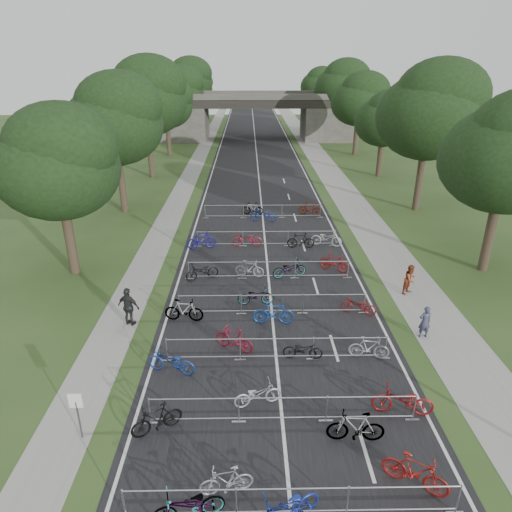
{
  "coord_description": "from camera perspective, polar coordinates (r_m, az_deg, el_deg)",
  "views": [
    {
      "loc": [
        -1.14,
        -8.78,
        11.73
      ],
      "look_at": [
        -0.72,
        15.74,
        1.1
      ],
      "focal_mm": 32.0,
      "sensor_mm": 36.0,
      "label": 1
    }
  ],
  "objects": [
    {
      "name": "bike_14",
      "position": [
        21.89,
        2.18,
        -7.14
      ],
      "size": [
        2.03,
        0.68,
        1.2
      ],
      "primitive_type": "imported",
      "rotation": [
        0.0,
        0.0,
        1.51
      ],
      "color": "navy",
      "rests_on": "ground"
    },
    {
      "name": "barrier_row_0",
      "position": [
        14.26,
        4.53,
        -28.31
      ],
      "size": [
        9.7,
        0.08,
        1.1
      ],
      "color": "#A6A9AE",
      "rests_on": "ground"
    },
    {
      "name": "barrier_row_6",
      "position": [
        36.55,
        0.85,
        5.61
      ],
      "size": [
        9.7,
        0.08,
        1.1
      ],
      "color": "#A6A9AE",
      "rests_on": "ground"
    },
    {
      "name": "park_sign",
      "position": [
        16.74,
        -21.5,
        -17.22
      ],
      "size": [
        0.45,
        0.06,
        1.83
      ],
      "color": "#4C4C51",
      "rests_on": "ground"
    },
    {
      "name": "sidewalk_left",
      "position": [
        60.27,
        -7.19,
        12.03
      ],
      "size": [
        2.0,
        140.0,
        0.01
      ],
      "primitive_type": "cube",
      "color": "gray",
      "rests_on": "ground"
    },
    {
      "name": "bike_23",
      "position": [
        31.29,
        8.8,
        2.2
      ],
      "size": [
        2.2,
        1.27,
        1.09
      ],
      "primitive_type": "imported",
      "rotation": [
        0.0,
        0.0,
        1.29
      ],
      "color": "#A8A8B0",
      "rests_on": "ground"
    },
    {
      "name": "bike_8",
      "position": [
        19.12,
        -10.57,
        -12.87
      ],
      "size": [
        2.15,
        1.22,
        1.07
      ],
      "primitive_type": "imported",
      "rotation": [
        0.0,
        0.0,
        4.44
      ],
      "color": "navy",
      "rests_on": "ground"
    },
    {
      "name": "tree_right_0",
      "position": [
        28.92,
        29.12,
        10.99
      ],
      "size": [
        7.17,
        7.17,
        10.93
      ],
      "color": "#33261C",
      "rests_on": "ground"
    },
    {
      "name": "pedestrian_b",
      "position": [
        25.89,
        18.71,
        -2.8
      ],
      "size": [
        1.02,
        0.99,
        1.66
      ],
      "primitive_type": "imported",
      "rotation": [
        0.0,
        0.0,
        0.66
      ],
      "color": "brown",
      "rests_on": "ground"
    },
    {
      "name": "bike_2",
      "position": [
        14.12,
        3.87,
        -29.01
      ],
      "size": [
        2.2,
        1.56,
        1.1
      ],
      "primitive_type": "imported",
      "rotation": [
        0.0,
        0.0,
        5.16
      ],
      "color": "navy",
      "rests_on": "ground"
    },
    {
      "name": "bike_7",
      "position": [
        17.76,
        17.89,
        -16.87
      ],
      "size": [
        2.26,
        1.09,
        1.14
      ],
      "primitive_type": "imported",
      "rotation": [
        0.0,
        0.0,
        4.55
      ],
      "color": "maroon",
      "rests_on": "ground"
    },
    {
      "name": "tree_right_4",
      "position": [
        74.19,
        10.74,
        20.09
      ],
      "size": [
        8.18,
        8.18,
        12.47
      ],
      "color": "#33261C",
      "rests_on": "ground"
    },
    {
      "name": "bike_22",
      "position": [
        30.69,
        5.61,
        1.94
      ],
      "size": [
        1.84,
        0.61,
        1.09
      ],
      "primitive_type": "imported",
      "rotation": [
        0.0,
        0.0,
        4.66
      ],
      "color": "black",
      "rests_on": "ground"
    },
    {
      "name": "bike_25",
      "position": [
        37.32,
        -0.38,
        5.93
      ],
      "size": [
        1.76,
        0.78,
        1.02
      ],
      "primitive_type": "imported",
      "rotation": [
        0.0,
        0.0,
        4.53
      ],
      "color": "#A6A9AE",
      "rests_on": "ground"
    },
    {
      "name": "bike_26",
      "position": [
        35.68,
        0.95,
        5.16
      ],
      "size": [
        2.17,
        1.07,
        1.09
      ],
      "primitive_type": "imported",
      "rotation": [
        0.0,
        0.0,
        4.54
      ],
      "color": "navy",
      "rests_on": "ground"
    },
    {
      "name": "tree_left_0",
      "position": [
        27.26,
        -23.48,
        10.45
      ],
      "size": [
        6.72,
        6.72,
        10.25
      ],
      "color": "#33261C",
      "rests_on": "ground"
    },
    {
      "name": "barrier_row_4",
      "position": [
        26.3,
        1.59,
        -1.74
      ],
      "size": [
        9.7,
        0.08,
        1.1
      ],
      "color": "#A6A9AE",
      "rests_on": "ground"
    },
    {
      "name": "tree_right_2",
      "position": [
        51.08,
        15.84,
        16.09
      ],
      "size": [
        6.16,
        6.16,
        9.39
      ],
      "color": "#33261C",
      "rests_on": "ground"
    },
    {
      "name": "tree_left_4",
      "position": [
        73.56,
        -9.57,
        19.68
      ],
      "size": [
        7.56,
        7.56,
        11.53
      ],
      "color": "#33261C",
      "rests_on": "ground"
    },
    {
      "name": "bike_18",
      "position": [
        26.5,
        4.2,
        -1.63
      ],
      "size": [
        2.13,
        1.19,
        1.06
      ],
      "primitive_type": "imported",
      "rotation": [
        0.0,
        0.0,
        1.82
      ],
      "color": "#A6A9AE",
      "rests_on": "ground"
    },
    {
      "name": "tree_right_1",
      "position": [
        39.56,
        21.01,
        16.41
      ],
      "size": [
        8.18,
        8.18,
        12.47
      ],
      "color": "#33261C",
      "rests_on": "ground"
    },
    {
      "name": "bike_1",
      "position": [
        14.76,
        -3.74,
        -26.23
      ],
      "size": [
        1.67,
        0.75,
        0.97
      ],
      "primitive_type": "imported",
      "rotation": [
        0.0,
        0.0,
        4.9
      ],
      "color": "#A5A5AD",
      "rests_on": "ground"
    },
    {
      "name": "bike_16",
      "position": [
        26.34,
        -6.74,
        -1.95
      ],
      "size": [
        2.06,
        1.4,
        1.03
      ],
      "primitive_type": "imported",
      "rotation": [
        0.0,
        0.0,
        5.12
      ],
      "color": "black",
      "rests_on": "ground"
    },
    {
      "name": "bike_13",
      "position": [
        23.58,
        -0.05,
        -5.03
      ],
      "size": [
        1.89,
        0.74,
        0.98
      ],
      "primitive_type": "imported",
      "rotation": [
        0.0,
        0.0,
        1.62
      ],
      "color": "#A6A9AE",
      "rests_on": "ground"
    },
    {
      "name": "barrier_row_5",
      "position": [
        30.9,
        1.19,
        2.2
      ],
      "size": [
        9.7,
        0.08,
        1.1
      ],
      "color": "#A6A9AE",
      "rests_on": "ground"
    },
    {
      "name": "tree_right_5",
      "position": [
        86.09,
        9.04,
        19.31
      ],
      "size": [
        6.16,
        6.16,
        9.39
      ],
      "color": "#33261C",
      "rests_on": "ground"
    },
    {
      "name": "bike_11",
      "position": [
        20.21,
        13.94,
        -11.08
      ],
      "size": [
        1.77,
        0.79,
        1.03
      ],
      "primitive_type": "imported",
      "rotation": [
        0.0,
        0.0,
        1.39
      ],
      "color": "gray",
      "rests_on": "ground"
    },
    {
      "name": "tree_left_3",
      "position": [
        61.79,
        -11.1,
        18.16
      ],
      "size": [
        6.72,
        6.72,
        10.25
      ],
      "color": "#33261C",
      "rests_on": "ground"
    },
    {
      "name": "tree_left_2",
      "position": [
        49.9,
        -13.58,
        18.67
      ],
      "size": [
        8.4,
        8.4,
        12.81
      ],
      "color": "#33261C",
      "rests_on": "ground"
    },
    {
      "name": "barrier_row_3",
      "position": [
        22.75,
        2.02,
        -6.03
      ],
      "size": [
        9.7,
        0.08,
        1.1
      ],
      "color": "#A6A9AE",
      "rests_on": "ground"
    },
    {
      "name": "bike_6",
      "position": [
        16.37,
        12.36,
        -20.16
      ],
      "size": [
        1.96,
        0.65,
        1.16
      ],
      "primitive_type": "imported",
      "rotation": [
        0.0,
        0.0,
        4.66
      ],
      "color": "#A6A9AE",
      "rests_on": "ground"
    },
    {
      "name": "bike_10",
      "position": [
        19.75,
        5.86,
        -11.57
      ],
      "size": [
        1.73,
        0.76,
        0.88
      ],
      "primitive_type": "imported",
      "rotation": [
        0.0,
        0.0,
        1.47
      ],
      "color": "black",
      "rests_on": "ground"
    },
    {
      "name": "bike_27",
      "position": [
        37.42,
        6.74,
        5.95
      ],
      "size": [
        2.0,
        1.36,
        1.18
      ],
      "primitive_type": "imported",
      "rotation": [
        0.0,
        0.0,
        1.11
      ],
      "color": "maroon",
      "rests_on": "ground"
    },
    {
      "name": "bike_15",
      "position": [
        23.32,
        12.71,
        -6.11
      ],
      "size": [
        1.84,
        1.18,
        0.91
      ],
      "primitive_type": "imported",
      "rotation": [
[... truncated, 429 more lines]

